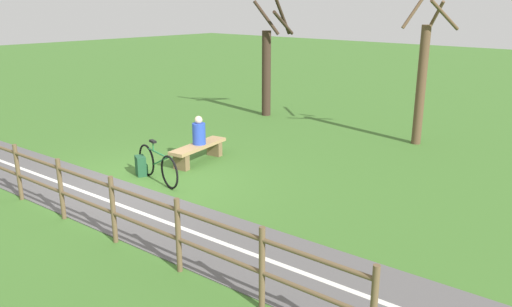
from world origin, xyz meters
TOP-DOWN VIEW (x-y plane):
  - ground_plane at (0.00, 0.00)m, footprint 80.00×80.00m
  - paved_path at (0.83, 4.00)m, footprint 4.39×36.04m
  - path_centre_line at (0.83, 4.00)m, footprint 2.36×31.93m
  - bench at (-1.82, -0.23)m, footprint 1.80×0.73m
  - person_seated at (-1.86, -0.24)m, footprint 0.37×0.37m
  - bicycle at (-0.29, 0.15)m, footprint 0.38×1.77m
  - backpack at (-0.30, -0.47)m, footprint 0.32×0.36m
  - fence_roadside at (1.97, 1.95)m, footprint 0.62×9.06m
  - tree_by_path at (-6.97, 2.99)m, footprint 1.37×1.38m
  - tree_mid_field at (-7.00, -2.43)m, footprint 1.38×0.93m

SIDE VIEW (x-z plane):
  - ground_plane at x=0.00m, z-range 0.00..0.00m
  - paved_path at x=0.83m, z-range 0.00..0.02m
  - path_centre_line at x=0.83m, z-range 0.02..0.02m
  - backpack at x=-0.30m, z-range 0.00..0.44m
  - bench at x=-1.82m, z-range 0.09..0.54m
  - bicycle at x=-0.29m, z-range -0.07..0.83m
  - fence_roadside at x=1.97m, z-range 0.10..1.22m
  - person_seated at x=-1.86m, z-range 0.40..1.09m
  - tree_mid_field at x=-7.00m, z-range -0.24..3.66m
  - tree_by_path at x=-6.97m, z-range -0.36..4.04m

